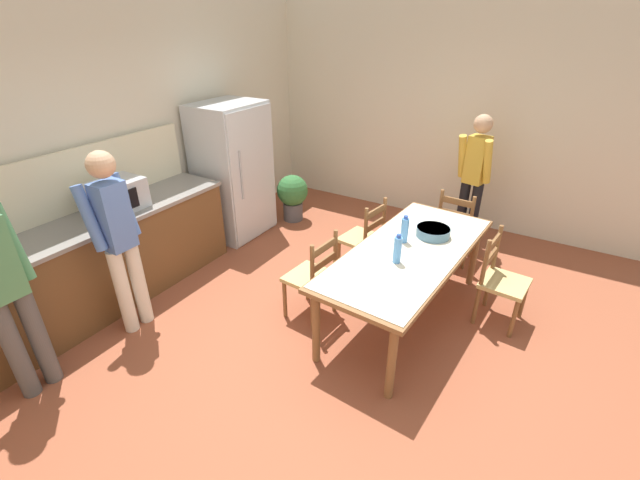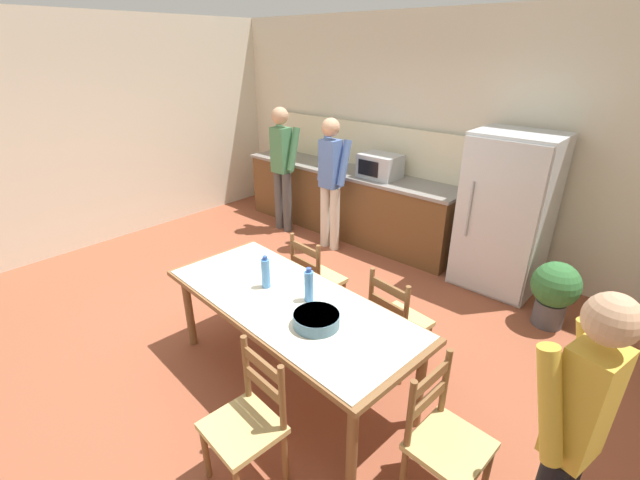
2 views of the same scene
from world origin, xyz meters
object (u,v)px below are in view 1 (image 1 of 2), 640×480
at_px(microwave, 116,196).
at_px(dining_table, 409,257).
at_px(chair_side_far_left, 313,277).
at_px(bottle_near_centre, 397,249).
at_px(bottle_off_centre, 405,230).
at_px(person_by_table, 474,174).
at_px(chair_head_end, 456,227).
at_px(person_at_counter, 118,235).
at_px(serving_bowl, 433,231).
at_px(chair_side_far_right, 364,239).
at_px(potted_plant, 292,194).
at_px(person_at_sink, 1,283).
at_px(chair_side_near_right, 501,281).
at_px(refrigerator, 233,171).

relative_size(microwave, dining_table, 0.23).
distance_m(dining_table, chair_side_far_left, 0.92).
bearing_deg(bottle_near_centre, bottle_off_centre, 12.47).
relative_size(microwave, person_by_table, 0.30).
relative_size(chair_head_end, person_at_counter, 0.53).
bearing_deg(serving_bowl, bottle_off_centre, 142.23).
xyz_separation_m(dining_table, person_at_counter, (-1.42, 2.14, 0.28)).
bearing_deg(person_at_counter, person_by_table, -123.76).
relative_size(chair_side_far_right, person_by_table, 0.55).
relative_size(serving_bowl, person_at_counter, 0.19).
bearing_deg(dining_table, potted_plant, 59.05).
xyz_separation_m(serving_bowl, chair_side_far_right, (0.16, 0.80, -0.37)).
bearing_deg(bottle_off_centre, person_at_sink, 140.02).
height_order(chair_side_near_right, person_by_table, person_by_table).
bearing_deg(chair_side_far_left, chair_side_near_right, 124.17).
xyz_separation_m(microwave, bottle_off_centre, (1.15, -2.56, -0.20)).
xyz_separation_m(bottle_near_centre, chair_side_far_right, (0.80, 0.68, -0.44)).
bearing_deg(chair_head_end, potted_plant, 4.48).
bearing_deg(bottle_off_centre, dining_table, -137.94).
height_order(dining_table, potted_plant, dining_table).
xyz_separation_m(chair_side_near_right, chair_side_far_left, (-0.86, 1.55, 0.00)).
bearing_deg(microwave, chair_side_near_right, -66.92).
xyz_separation_m(refrigerator, microwave, (-1.65, 0.02, 0.23)).
bearing_deg(refrigerator, microwave, 179.35).
height_order(dining_table, chair_side_near_right, chair_side_near_right).
bearing_deg(chair_side_near_right, person_at_counter, 127.42).
height_order(bottle_near_centre, potted_plant, bottle_near_centre).
bearing_deg(person_at_sink, bottle_near_centre, -135.98).
bearing_deg(serving_bowl, microwave, 117.00).
bearing_deg(bottle_near_centre, microwave, 106.14).
distance_m(refrigerator, bottle_off_centre, 2.59).
bearing_deg(person_by_table, microwave, -29.91).
height_order(bottle_near_centre, person_at_counter, person_at_counter).
height_order(dining_table, chair_head_end, chair_head_end).
distance_m(chair_side_far_left, potted_plant, 2.27).
distance_m(microwave, person_at_sink, 1.40).
bearing_deg(chair_side_far_right, bottle_near_centre, 48.71).
distance_m(serving_bowl, chair_head_end, 1.06).
height_order(bottle_off_centre, person_at_counter, person_at_counter).
height_order(person_at_counter, person_by_table, person_at_counter).
height_order(refrigerator, person_by_table, refrigerator).
relative_size(chair_head_end, potted_plant, 1.36).
relative_size(microwave, potted_plant, 0.75).
distance_m(bottle_near_centre, chair_head_end, 1.70).
bearing_deg(potted_plant, refrigerator, 148.69).
height_order(chair_head_end, person_at_sink, person_at_sink).
height_order(bottle_off_centre, potted_plant, bottle_off_centre).
height_order(chair_side_far_left, person_at_sink, person_at_sink).
bearing_deg(dining_table, chair_side_near_right, -60.87).
bearing_deg(chair_head_end, bottle_off_centre, 84.35).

